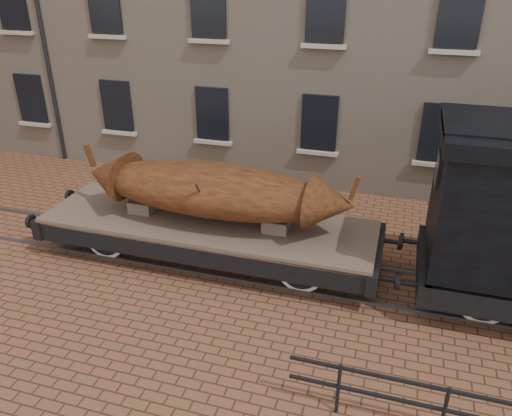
# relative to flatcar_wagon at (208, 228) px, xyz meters

# --- Properties ---
(ground) EXTENTS (90.00, 90.00, 0.00)m
(ground) POSITION_rel_flatcar_wagon_xyz_m (0.73, 0.00, -0.85)
(ground) COLOR brown
(rail_track) EXTENTS (30.00, 1.52, 0.06)m
(rail_track) POSITION_rel_flatcar_wagon_xyz_m (0.73, 0.00, -0.82)
(rail_track) COLOR #59595E
(rail_track) RESTS_ON ground
(flatcar_wagon) EXTENTS (9.03, 2.45, 1.36)m
(flatcar_wagon) POSITION_rel_flatcar_wagon_xyz_m (0.00, 0.00, 0.00)
(flatcar_wagon) COLOR brown
(flatcar_wagon) RESTS_ON ground
(iron_boat) EXTENTS (6.66, 1.94, 1.59)m
(iron_boat) POSITION_rel_flatcar_wagon_xyz_m (0.17, 0.00, 1.04)
(iron_boat) COLOR brown
(iron_boat) RESTS_ON flatcar_wagon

